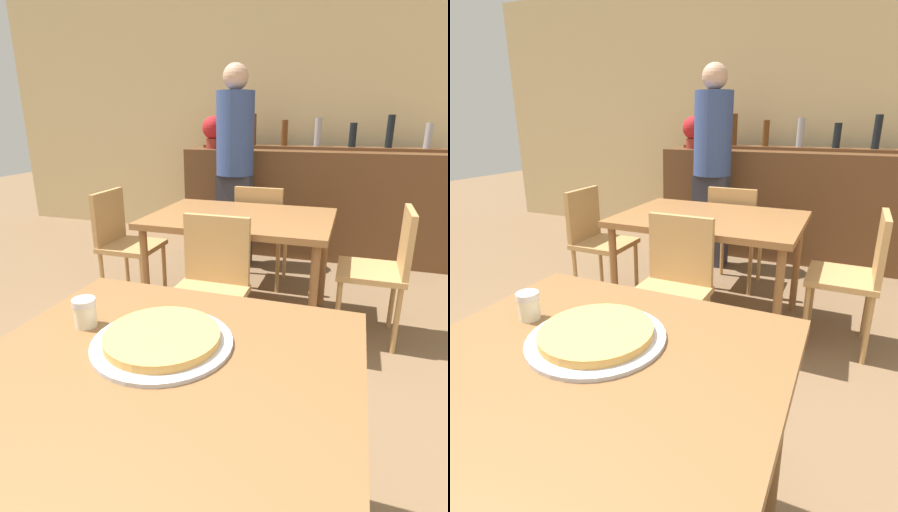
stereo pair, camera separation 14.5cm
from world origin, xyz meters
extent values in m
cube|color=#D1B784|center=(0.00, 3.91, 1.40)|extent=(8.00, 0.05, 2.80)
cube|color=brown|center=(0.00, 0.00, 0.76)|extent=(0.96, 0.88, 0.04)
cylinder|color=brown|center=(-0.42, 0.38, 0.37)|extent=(0.05, 0.05, 0.74)
cylinder|color=brown|center=(0.42, 0.38, 0.37)|extent=(0.05, 0.05, 0.74)
cube|color=brown|center=(-0.29, 1.74, 0.73)|extent=(1.19, 0.86, 0.04)
cylinder|color=brown|center=(-0.83, 1.38, 0.35)|extent=(0.05, 0.05, 0.71)
cylinder|color=brown|center=(0.24, 1.38, 0.35)|extent=(0.05, 0.05, 0.71)
cylinder|color=brown|center=(-0.83, 2.11, 0.35)|extent=(0.05, 0.05, 0.71)
cylinder|color=brown|center=(0.24, 2.11, 0.35)|extent=(0.05, 0.05, 0.71)
cube|color=brown|center=(0.00, 3.40, 0.53)|extent=(2.60, 0.56, 1.06)
cube|color=brown|center=(0.00, 3.54, 1.08)|extent=(2.39, 0.24, 0.03)
cylinder|color=black|center=(-1.02, 3.54, 1.22)|extent=(0.08, 0.08, 0.26)
cylinder|color=#5B3314|center=(-0.68, 3.54, 1.25)|extent=(0.07, 0.07, 0.32)
cylinder|color=#5B3314|center=(-0.34, 3.54, 1.22)|extent=(0.07, 0.07, 0.25)
cylinder|color=#9999A3|center=(0.00, 3.54, 1.23)|extent=(0.07, 0.07, 0.28)
cylinder|color=black|center=(0.34, 3.54, 1.21)|extent=(0.07, 0.07, 0.23)
cylinder|color=black|center=(0.68, 3.54, 1.24)|extent=(0.07, 0.07, 0.30)
cylinder|color=#9999A3|center=(1.02, 3.54, 1.21)|extent=(0.06, 0.06, 0.23)
cube|color=tan|center=(-0.29, 1.07, 0.45)|extent=(0.40, 0.40, 0.04)
cube|color=tan|center=(-0.29, 1.25, 0.66)|extent=(0.38, 0.04, 0.39)
cylinder|color=tan|center=(-0.46, 0.90, 0.22)|extent=(0.03, 0.03, 0.43)
cylinder|color=tan|center=(-0.12, 0.90, 0.22)|extent=(0.03, 0.03, 0.43)
cylinder|color=tan|center=(-0.46, 1.24, 0.22)|extent=(0.03, 0.03, 0.43)
cylinder|color=tan|center=(-0.12, 1.24, 0.22)|extent=(0.03, 0.03, 0.43)
cube|color=tan|center=(-0.29, 2.42, 0.45)|extent=(0.40, 0.40, 0.04)
cube|color=tan|center=(-0.29, 2.24, 0.66)|extent=(0.38, 0.04, 0.39)
cylinder|color=tan|center=(-0.12, 2.59, 0.22)|extent=(0.03, 0.03, 0.43)
cylinder|color=tan|center=(-0.46, 2.59, 0.22)|extent=(0.03, 0.03, 0.43)
cylinder|color=tan|center=(-0.12, 2.25, 0.22)|extent=(0.03, 0.03, 0.43)
cylinder|color=tan|center=(-0.46, 2.25, 0.22)|extent=(0.03, 0.03, 0.43)
cube|color=tan|center=(-1.14, 1.74, 0.45)|extent=(0.40, 0.40, 0.04)
cube|color=tan|center=(-1.32, 1.74, 0.66)|extent=(0.04, 0.38, 0.39)
cylinder|color=tan|center=(-0.97, 1.57, 0.22)|extent=(0.03, 0.03, 0.43)
cylinder|color=tan|center=(-0.97, 1.91, 0.22)|extent=(0.03, 0.03, 0.43)
cylinder|color=tan|center=(-1.31, 1.57, 0.22)|extent=(0.03, 0.03, 0.43)
cylinder|color=tan|center=(-1.31, 1.91, 0.22)|extent=(0.03, 0.03, 0.43)
cube|color=tan|center=(0.55, 1.74, 0.45)|extent=(0.40, 0.40, 0.04)
cube|color=tan|center=(0.74, 1.74, 0.66)|extent=(0.04, 0.38, 0.39)
cylinder|color=tan|center=(0.38, 1.91, 0.22)|extent=(0.03, 0.03, 0.43)
cylinder|color=tan|center=(0.38, 1.57, 0.22)|extent=(0.03, 0.03, 0.43)
cylinder|color=tan|center=(0.72, 1.91, 0.22)|extent=(0.03, 0.03, 0.43)
cylinder|color=tan|center=(0.72, 1.57, 0.22)|extent=(0.03, 0.03, 0.43)
cylinder|color=#B7B7BC|center=(-0.04, 0.08, 0.78)|extent=(0.38, 0.38, 0.01)
cylinder|color=gold|center=(-0.04, 0.08, 0.80)|extent=(0.31, 0.31, 0.02)
cylinder|color=beige|center=(-0.30, 0.10, 0.81)|extent=(0.06, 0.06, 0.07)
cylinder|color=silver|center=(-0.30, 0.10, 0.85)|extent=(0.07, 0.07, 0.02)
cube|color=#2D2D38|center=(-0.66, 2.82, 0.43)|extent=(0.32, 0.18, 0.87)
cylinder|color=#33477F|center=(-0.66, 2.82, 1.23)|extent=(0.34, 0.34, 0.72)
sphere|color=tan|center=(-0.66, 2.82, 1.70)|extent=(0.22, 0.22, 0.22)
cylinder|color=maroon|center=(-1.05, 3.35, 1.11)|extent=(0.16, 0.16, 0.10)
sphere|color=red|center=(-1.05, 3.35, 1.27)|extent=(0.24, 0.24, 0.24)
camera|label=1|loc=(0.41, -0.76, 1.35)|focal=28.00mm
camera|label=2|loc=(0.54, -0.70, 1.35)|focal=28.00mm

